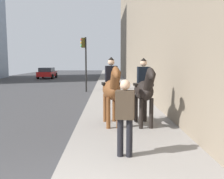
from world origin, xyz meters
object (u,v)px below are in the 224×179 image
pedestrian_greeting (125,113)px  traffic_light_near_curb (85,56)px  car_mid_lane (47,73)px  mounted_horse_near (112,88)px  mounted_horse_far (144,89)px

pedestrian_greeting → traffic_light_near_curb: (12.67, 2.00, 1.55)m
car_mid_lane → mounted_horse_near: bearing=-161.9°
pedestrian_greeting → car_mid_lane: bearing=27.0°
car_mid_lane → traffic_light_near_curb: 15.91m
pedestrian_greeting → traffic_light_near_curb: size_ratio=0.43×
traffic_light_near_curb → car_mid_lane: bearing=23.4°
mounted_horse_near → car_mid_lane: bearing=-168.7°
mounted_horse_far → mounted_horse_near: bearing=-95.6°
mounted_horse_near → traffic_light_near_curb: traffic_light_near_curb is taller
pedestrian_greeting → traffic_light_near_curb: bearing=19.1°
mounted_horse_near → car_mid_lane: 25.79m
mounted_horse_near → mounted_horse_far: bearing=81.0°
mounted_horse_near → pedestrian_greeting: bearing=-1.9°
traffic_light_near_curb → mounted_horse_near: bearing=-170.0°
mounted_horse_far → traffic_light_near_curb: (10.03, 2.81, 1.33)m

